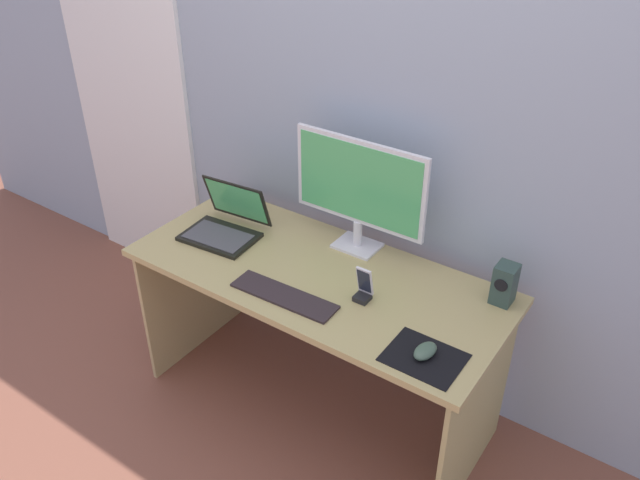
# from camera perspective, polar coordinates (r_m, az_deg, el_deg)

# --- Properties ---
(ground_plane) EXTENTS (8.00, 8.00, 0.00)m
(ground_plane) POSITION_cam_1_polar(r_m,az_deg,el_deg) (2.99, -0.25, -14.08)
(ground_plane) COLOR brown
(wall_back) EXTENTS (6.00, 0.04, 2.50)m
(wall_back) POSITION_cam_1_polar(r_m,az_deg,el_deg) (2.57, 5.10, 11.46)
(wall_back) COLOR #94A3B4
(wall_back) RESTS_ON ground_plane
(door_left) EXTENTS (0.82, 0.02, 2.02)m
(door_left) POSITION_cam_1_polar(r_m,az_deg,el_deg) (3.53, -16.40, 12.02)
(door_left) COLOR white
(door_left) RESTS_ON ground_plane
(desk) EXTENTS (1.50, 0.65, 0.71)m
(desk) POSITION_cam_1_polar(r_m,az_deg,el_deg) (2.60, -0.28, -5.39)
(desk) COLOR tan
(desk) RESTS_ON ground_plane
(monitor) EXTENTS (0.58, 0.14, 0.47)m
(monitor) POSITION_cam_1_polar(r_m,az_deg,el_deg) (2.53, 3.46, 4.56)
(monitor) COLOR silver
(monitor) RESTS_ON desk
(speaker_right) EXTENTS (0.08, 0.09, 0.16)m
(speaker_right) POSITION_cam_1_polar(r_m,az_deg,el_deg) (2.42, 15.92, -3.73)
(speaker_right) COLOR #2D433D
(speaker_right) RESTS_ON desk
(laptop) EXTENTS (0.33, 0.30, 0.21)m
(laptop) POSITION_cam_1_polar(r_m,az_deg,el_deg) (2.76, -8.32, 1.36)
(laptop) COLOR black
(laptop) RESTS_ON desk
(keyboard_external) EXTENTS (0.42, 0.13, 0.01)m
(keyboard_external) POSITION_cam_1_polar(r_m,az_deg,el_deg) (2.39, -3.18, -4.92)
(keyboard_external) COLOR #2C2225
(keyboard_external) RESTS_ON desk
(mousepad) EXTENTS (0.25, 0.20, 0.00)m
(mousepad) POSITION_cam_1_polar(r_m,az_deg,el_deg) (2.17, 9.14, -10.16)
(mousepad) COLOR black
(mousepad) RESTS_ON desk
(mouse) EXTENTS (0.07, 0.11, 0.04)m
(mouse) POSITION_cam_1_polar(r_m,az_deg,el_deg) (2.16, 9.24, -9.62)
(mouse) COLOR #3F5746
(mouse) RESTS_ON mousepad
(phone_in_dock) EXTENTS (0.06, 0.06, 0.14)m
(phone_in_dock) POSITION_cam_1_polar(r_m,az_deg,el_deg) (2.36, 3.86, -4.28)
(phone_in_dock) COLOR black
(phone_in_dock) RESTS_ON desk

